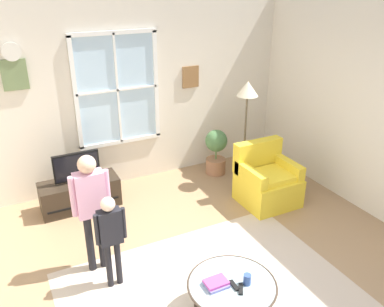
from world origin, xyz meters
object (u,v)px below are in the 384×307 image
remote_near_books (241,289)px  tv_stand (80,194)px  armchair (266,181)px  book_stack (216,283)px  cup (247,279)px  person_pink_shirt (91,201)px  person_black_shirt (111,232)px  potted_plant_by_window (216,150)px  floor_lamp (247,99)px  remote_near_cup (234,285)px  coffee_table (232,286)px  television (77,167)px

remote_near_books → tv_stand: bearing=107.1°
armchair → book_stack: size_ratio=4.08×
tv_stand → cup: (0.96, -2.78, 0.26)m
person_pink_shirt → person_black_shirt: (0.09, -0.35, -0.20)m
armchair → potted_plant_by_window: (-0.19, 1.14, 0.09)m
person_black_shirt → potted_plant_by_window: (2.30, 1.84, -0.26)m
armchair → floor_lamp: (0.05, 0.68, 1.05)m
person_black_shirt → floor_lamp: bearing=28.5°
remote_near_cup → person_pink_shirt: bearing=125.5°
cup → book_stack: bearing=157.4°
potted_plant_by_window → floor_lamp: size_ratio=0.46×
cup → remote_near_books: bearing=-157.1°
cup → remote_near_cup: cup is taller
remote_near_cup → floor_lamp: bearing=54.7°
coffee_table → television: bearing=107.1°
coffee_table → person_pink_shirt: (-0.96, 1.31, 0.49)m
coffee_table → remote_near_books: 0.11m
coffee_table → remote_near_cup: 0.05m
armchair → coffee_table: (-1.62, -1.65, 0.07)m
person_pink_shirt → person_black_shirt: size_ratio=1.30×
television → person_black_shirt: (-0.03, -1.76, 0.03)m
tv_stand → floor_lamp: 2.79m
cup → person_pink_shirt: 1.80m
tv_stand → coffee_table: (0.84, -2.72, 0.18)m
cup → remote_near_books: 0.11m
book_stack → remote_near_cup: size_ratio=1.52×
cup → person_black_shirt: size_ratio=0.10×
coffee_table → book_stack: size_ratio=4.01×
tv_stand → book_stack: (0.69, -2.67, 0.23)m
coffee_table → person_black_shirt: bearing=132.3°
television → book_stack: 2.76m
armchair → person_pink_shirt: size_ratio=0.62×
person_black_shirt → floor_lamp: (2.54, 1.38, 0.70)m
book_stack → potted_plant_by_window: bearing=60.0°
armchair → person_black_shirt: bearing=-164.3°
book_stack → floor_lamp: floor_lamp is taller
coffee_table → book_stack: (-0.15, 0.05, 0.05)m
floor_lamp → book_stack: bearing=-128.6°
remote_near_cup → person_pink_shirt: size_ratio=0.10×
armchair → remote_near_books: bearing=-132.2°
coffee_table → floor_lamp: bearing=54.3°
armchair → floor_lamp: bearing=85.8°
remote_near_cup → coffee_table: bearing=89.1°
potted_plant_by_window → armchair: bearing=-80.6°
book_stack → cup: 0.29m
tv_stand → book_stack: 2.77m
person_pink_shirt → floor_lamp: floor_lamp is taller
remote_near_cup → potted_plant_by_window: size_ratio=0.18×
television → coffee_table: bearing=-72.9°
armchair → remote_near_cup: armchair is taller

